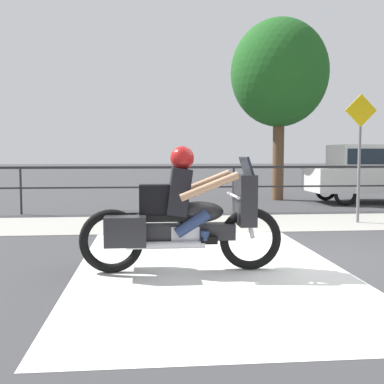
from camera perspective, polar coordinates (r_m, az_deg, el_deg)
The scene contains 8 objects.
ground_plane at distance 6.84m, azimuth 12.95°, elevation -7.71°, with size 120.00×120.00×0.00m, color #38383A.
sidewalk_band at distance 10.07m, azimuth 6.88°, elevation -3.64°, with size 44.00×2.40×0.01m, color #99968E.
crosswalk_band at distance 6.36m, azimuth 1.81°, elevation -8.50°, with size 3.31×6.00×0.01m, color silver.
fence_railing at distance 11.86m, azimuth 4.97°, elevation 1.94°, with size 36.00×0.05×1.14m.
motorcycle at distance 5.86m, azimuth -1.22°, elevation -2.93°, with size 2.48×0.76×1.53m.
parked_car at distance 15.01m, azimuth 20.65°, elevation 2.41°, with size 3.93×1.60×1.69m.
street_sign at distance 10.51m, azimuth 19.27°, elevation 5.40°, with size 0.67×0.06×2.65m.
tree_behind_sign at distance 15.30m, azimuth 10.32°, elevation 13.63°, with size 2.97×2.97×5.52m.
Camera 1 is at (-2.12, -6.34, 1.45)m, focal length 45.00 mm.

